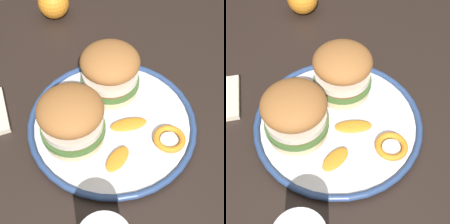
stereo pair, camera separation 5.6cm
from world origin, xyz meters
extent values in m
cube|color=black|center=(0.00, 0.00, 0.75)|extent=(1.25, 0.85, 0.03)
cube|color=black|center=(-0.56, -0.37, 0.37)|extent=(0.06, 0.06, 0.74)
cylinder|color=white|center=(-0.01, 0.05, 0.77)|extent=(0.29, 0.29, 0.01)
torus|color=navy|center=(-0.01, 0.05, 0.78)|extent=(0.32, 0.32, 0.01)
cylinder|color=white|center=(-0.01, 0.05, 0.78)|extent=(0.22, 0.22, 0.00)
cylinder|color=beige|center=(0.07, 0.06, 0.79)|extent=(0.11, 0.11, 0.02)
cylinder|color=#477033|center=(0.07, 0.06, 0.81)|extent=(0.11, 0.11, 0.01)
cylinder|color=#BC3828|center=(0.07, 0.06, 0.81)|extent=(0.10, 0.10, 0.01)
cylinder|color=silver|center=(0.07, 0.06, 0.82)|extent=(0.11, 0.11, 0.01)
ellipsoid|color=#A36633|center=(0.07, 0.06, 0.86)|extent=(0.16, 0.16, 0.05)
cylinder|color=beige|center=(-0.02, -0.03, 0.79)|extent=(0.11, 0.11, 0.02)
cylinder|color=#477033|center=(-0.02, -0.03, 0.81)|extent=(0.11, 0.11, 0.01)
cylinder|color=#BC3828|center=(-0.02, -0.03, 0.81)|extent=(0.10, 0.10, 0.01)
cylinder|color=silver|center=(-0.02, -0.03, 0.82)|extent=(0.11, 0.11, 0.01)
ellipsoid|color=#A36633|center=(-0.02, -0.03, 0.86)|extent=(0.16, 0.16, 0.05)
torus|color=orange|center=(-0.09, 0.12, 0.79)|extent=(0.08, 0.08, 0.01)
cylinder|color=#F4E5C6|center=(-0.09, 0.12, 0.78)|extent=(0.03, 0.03, 0.00)
ellipsoid|color=orange|center=(-0.03, 0.07, 0.79)|extent=(0.07, 0.03, 0.01)
ellipsoid|color=orange|center=(0.01, 0.13, 0.79)|extent=(0.06, 0.06, 0.01)
sphere|color=orange|center=(0.04, -0.32, 0.80)|extent=(0.08, 0.08, 0.08)
camera|label=1|loc=(0.09, 0.39, 1.27)|focal=51.66mm
camera|label=2|loc=(0.03, 0.40, 1.27)|focal=51.66mm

